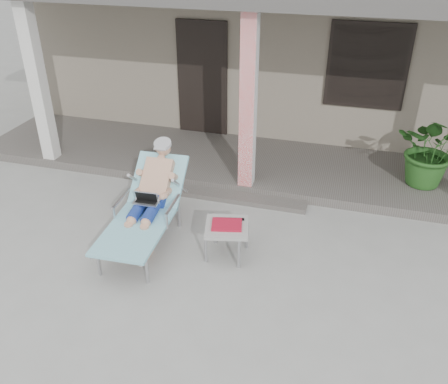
% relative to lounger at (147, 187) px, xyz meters
% --- Properties ---
extents(ground, '(60.00, 60.00, 0.00)m').
position_rel_lounger_xyz_m(ground, '(0.96, -0.60, -0.76)').
color(ground, '#9E9E99').
rests_on(ground, ground).
extents(house, '(10.40, 5.40, 3.30)m').
position_rel_lounger_xyz_m(house, '(0.96, 5.90, 0.91)').
color(house, gray).
rests_on(house, ground).
extents(porch_deck, '(10.00, 2.00, 0.15)m').
position_rel_lounger_xyz_m(porch_deck, '(0.96, 2.40, -0.69)').
color(porch_deck, '#605B56').
rests_on(porch_deck, ground).
extents(porch_step, '(2.00, 0.30, 0.07)m').
position_rel_lounger_xyz_m(porch_step, '(0.96, 1.25, -0.72)').
color(porch_step, '#605B56').
rests_on(porch_step, ground).
extents(lounger, '(0.80, 1.93, 1.24)m').
position_rel_lounger_xyz_m(lounger, '(0.00, 0.00, 0.00)').
color(lounger, '#B7B7BC').
rests_on(lounger, ground).
extents(side_table, '(0.64, 0.64, 0.48)m').
position_rel_lounger_xyz_m(side_table, '(1.11, -0.12, -0.36)').
color(side_table, '#A2A29D').
rests_on(side_table, ground).
extents(potted_palm, '(1.19, 1.08, 1.17)m').
position_rel_lounger_xyz_m(potted_palm, '(3.68, 2.30, -0.03)').
color(potted_palm, '#26591E').
rests_on(potted_palm, porch_deck).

